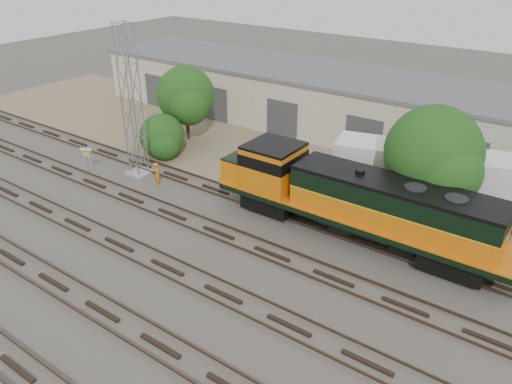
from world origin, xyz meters
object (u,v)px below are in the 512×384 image
Objects in this scene: signal_tower at (132,105)px; semi_trailer at (452,177)px; locomotive at (352,199)px; worker at (157,174)px.

signal_tower is 22.76m from semi_trailer.
signal_tower is (-17.33, -1.21, 2.96)m from locomotive.
worker is 20.37m from semi_trailer.
semi_trailer is (4.05, 6.12, 0.24)m from locomotive.
signal_tower reaches higher than locomotive.
semi_trailer is (18.63, 8.02, 1.85)m from worker.
signal_tower is 0.77× the size of semi_trailer.
signal_tower is at bearing 21.44° from worker.
semi_trailer is at bearing -121.17° from worker.
worker is at bearing -14.11° from signal_tower.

